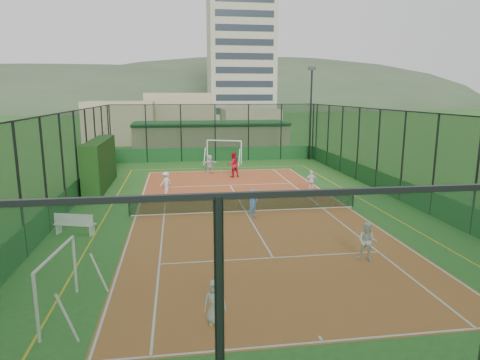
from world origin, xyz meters
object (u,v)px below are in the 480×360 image
(child_far_left, at_px, (166,182))
(child_near_right, at_px, (367,242))
(futsal_goal_far, at_px, (224,152))
(child_near_mid, at_px, (253,204))
(clubhouse, at_px, (211,138))
(futsal_goal_near, at_px, (58,284))
(apartment_tower, at_px, (241,54))
(coach, at_px, (233,164))
(floodlight_ne, at_px, (311,114))
(child_near_left, at_px, (215,302))
(child_far_right, at_px, (311,181))
(child_far_back, at_px, (210,164))
(white_bench, at_px, (75,223))

(child_far_left, bearing_deg, child_near_right, 79.33)
(futsal_goal_far, distance_m, child_near_right, 22.47)
(futsal_goal_far, bearing_deg, child_near_mid, -70.47)
(clubhouse, height_order, futsal_goal_near, clubhouse)
(apartment_tower, xyz_separation_m, coach, (-11.43, -72.82, -14.07))
(floodlight_ne, distance_m, child_near_right, 24.58)
(clubhouse, height_order, coach, clubhouse)
(futsal_goal_far, bearing_deg, floodlight_ne, 31.19)
(floodlight_ne, xyz_separation_m, child_far_left, (-12.73, -11.54, -3.49))
(futsal_goal_near, xyz_separation_m, child_far_left, (2.54, 14.60, -0.25))
(child_near_left, height_order, coach, coach)
(child_near_right, xyz_separation_m, child_far_right, (1.41, 10.93, -0.04))
(floodlight_ne, xyz_separation_m, futsal_goal_far, (-8.01, -1.45, -3.12))
(futsal_goal_far, height_order, child_far_left, futsal_goal_far)
(child_near_left, bearing_deg, futsal_goal_near, 166.61)
(floodlight_ne, distance_m, child_far_left, 17.53)
(futsal_goal_near, relative_size, futsal_goal_far, 0.88)
(floodlight_ne, distance_m, child_far_back, 11.62)
(floodlight_ne, xyz_separation_m, child_near_mid, (-8.42, -17.80, -3.41))
(coach, bearing_deg, futsal_goal_near, 49.27)
(child_far_back, bearing_deg, apartment_tower, -106.65)
(futsal_goal_near, relative_size, child_near_mid, 1.96)
(child_near_mid, bearing_deg, futsal_goal_far, 54.53)
(child_near_right, bearing_deg, white_bench, -168.75)
(child_near_left, bearing_deg, apartment_tower, 82.56)
(floodlight_ne, height_order, child_near_left, floodlight_ne)
(child_far_right, xyz_separation_m, coach, (-4.12, 5.41, 0.24))
(clubhouse, bearing_deg, child_far_right, -75.57)
(child_near_mid, distance_m, child_far_back, 12.25)
(apartment_tower, height_order, futsal_goal_far, apartment_tower)
(futsal_goal_near, relative_size, coach, 1.50)
(apartment_tower, bearing_deg, clubhouse, -101.31)
(child_near_mid, distance_m, child_near_right, 6.72)
(clubhouse, height_order, futsal_goal_far, clubhouse)
(clubhouse, relative_size, white_bench, 8.68)
(child_near_left, bearing_deg, child_far_back, 87.43)
(child_near_right, height_order, coach, coach)
(apartment_tower, height_order, child_near_left, apartment_tower)
(child_far_left, height_order, child_far_back, child_far_back)
(futsal_goal_far, xyz_separation_m, child_near_mid, (-0.41, -16.35, -0.29))
(white_bench, xyz_separation_m, futsal_goal_near, (1.13, -7.03, 0.39))
(clubhouse, relative_size, child_near_right, 10.56)
(coach, bearing_deg, child_near_left, 61.59)
(child_near_left, relative_size, child_near_right, 0.84)
(apartment_tower, height_order, coach, apartment_tower)
(clubhouse, relative_size, child_far_back, 10.84)
(apartment_tower, height_order, futsal_goal_near, apartment_tower)
(child_near_right, relative_size, child_far_right, 1.06)
(white_bench, bearing_deg, floodlight_ne, 66.80)
(apartment_tower, height_order, child_far_left, apartment_tower)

